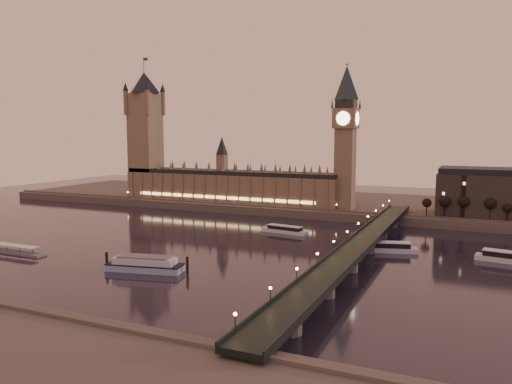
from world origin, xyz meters
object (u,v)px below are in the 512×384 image
at_px(moored_barge, 145,264).
at_px(pontoon_pier, 14,251).
at_px(cruise_boat_b, 388,247).
at_px(cruise_boat_a, 285,230).

distance_m(moored_barge, pontoon_pier, 80.89).
xyz_separation_m(cruise_boat_b, pontoon_pier, (-173.15, -80.60, -1.25)).
relative_size(cruise_boat_a, moored_barge, 0.77).
relative_size(moored_barge, pontoon_pier, 1.03).
bearing_deg(cruise_boat_b, moored_barge, -154.62).
distance_m(cruise_boat_b, pontoon_pier, 191.00).
distance_m(cruise_boat_a, pontoon_pier, 149.59).
xyz_separation_m(moored_barge, pontoon_pier, (-80.86, -0.02, -1.98)).
bearing_deg(moored_barge, pontoon_pier, 168.10).
height_order(cruise_boat_b, pontoon_pier, pontoon_pier).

